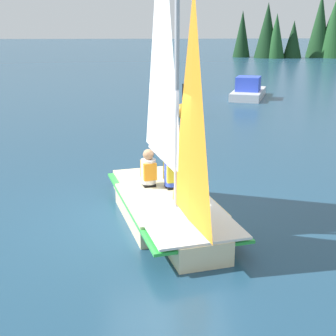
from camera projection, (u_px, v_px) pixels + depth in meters
name	position (u px, v px, depth m)	size (l,w,h in m)	color
ground_plane	(168.00, 218.00, 8.91)	(260.00, 260.00, 0.00)	navy
sailboat_main	(168.00, 179.00, 8.68)	(2.49, 4.35, 5.82)	beige
sailor_helm	(172.00, 177.00, 9.32)	(0.36, 0.39, 1.16)	black
sailor_crew	(149.00, 175.00, 9.46)	(0.36, 0.39, 1.16)	black
motorboat_distant	(248.00, 90.00, 23.71)	(2.58, 3.91, 1.09)	silver
treeline_shore	(317.00, 29.00, 52.98)	(15.35, 5.12, 7.37)	#143319
buoy_marker	(183.00, 111.00, 18.78)	(0.63, 0.63, 1.42)	orange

